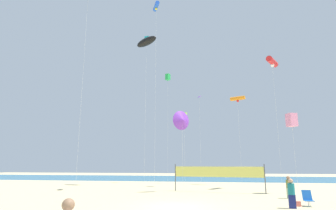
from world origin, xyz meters
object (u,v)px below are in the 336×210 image
(kite_orange_tube, at_px, (238,99))
(kite_violet_diamond, at_px, (199,99))
(folding_beach_chair, at_px, (308,198))
(kite_violet_delta, at_px, (182,120))
(beachgoer_teal_shirt, at_px, (291,192))
(kite_green_box, at_px, (168,77))
(beachgoer_olive_shirt, at_px, (289,186))
(kite_black_inflatable, at_px, (147,42))
(kite_blue_tube, at_px, (156,7))
(kite_lime_box, at_px, (184,116))
(beach_handbag, at_px, (298,204))
(kite_red_tube, at_px, (272,62))
(kite_pink_box, at_px, (292,120))
(volleyball_net, at_px, (218,173))

(kite_orange_tube, height_order, kite_violet_diamond, kite_violet_diamond)
(folding_beach_chair, height_order, kite_violet_delta, kite_violet_delta)
(beachgoer_teal_shirt, relative_size, kite_green_box, 0.11)
(beachgoer_olive_shirt, distance_m, kite_green_box, 22.87)
(kite_black_inflatable, bearing_deg, kite_orange_tube, 13.71)
(kite_blue_tube, relative_size, kite_lime_box, 2.32)
(beach_handbag, distance_m, kite_red_tube, 17.40)
(kite_red_tube, xyz_separation_m, kite_lime_box, (-9.63, 1.52, -5.33))
(folding_beach_chair, height_order, beach_handbag, folding_beach_chair)
(folding_beach_chair, bearing_deg, kite_pink_box, 53.07)
(kite_black_inflatable, distance_m, kite_violet_diamond, 10.03)
(beach_handbag, bearing_deg, kite_pink_box, 74.98)
(kite_pink_box, bearing_deg, kite_orange_tube, 111.22)
(beachgoer_olive_shirt, bearing_deg, beach_handbag, 168.57)
(volleyball_net, xyz_separation_m, kite_red_tube, (6.14, 4.01, 11.38))
(kite_orange_tube, relative_size, kite_blue_tube, 0.57)
(kite_violet_diamond, height_order, kite_pink_box, kite_violet_diamond)
(kite_black_inflatable, bearing_deg, folding_beach_chair, -46.19)
(beachgoer_olive_shirt, bearing_deg, beachgoer_teal_shirt, 164.28)
(beachgoer_teal_shirt, distance_m, kite_red_tube, 17.57)
(beachgoer_teal_shirt, relative_size, kite_lime_box, 0.20)
(beachgoer_olive_shirt, bearing_deg, kite_pink_box, -27.18)
(beachgoer_teal_shirt, distance_m, kite_green_box, 25.81)
(kite_red_tube, distance_m, kite_green_box, 14.37)
(beachgoer_teal_shirt, height_order, kite_violet_diamond, kite_violet_diamond)
(kite_green_box, bearing_deg, kite_red_tube, -29.45)
(volleyball_net, bearing_deg, kite_violet_delta, -167.28)
(beach_handbag, distance_m, kite_pink_box, 9.74)
(beach_handbag, relative_size, kite_black_inflatable, 0.02)
(kite_black_inflatable, bearing_deg, volleyball_net, -38.54)
(kite_green_box, bearing_deg, kite_violet_diamond, -9.73)
(kite_violet_delta, distance_m, kite_blue_tube, 12.60)
(beachgoer_teal_shirt, relative_size, beach_handbag, 4.55)
(beachgoer_olive_shirt, height_order, kite_violet_delta, kite_violet_delta)
(beachgoer_teal_shirt, distance_m, kite_lime_box, 17.30)
(kite_red_tube, height_order, kite_lime_box, kite_red_tube)
(beachgoer_teal_shirt, distance_m, kite_pink_box, 10.16)
(kite_pink_box, bearing_deg, kite_blue_tube, 177.21)
(kite_black_inflatable, xyz_separation_m, kite_pink_box, (14.80, -6.78, -11.52))
(beachgoer_teal_shirt, height_order, volleyball_net, volleyball_net)
(kite_black_inflatable, height_order, kite_red_tube, kite_black_inflatable)
(kite_lime_box, bearing_deg, volleyball_net, -57.71)
(kite_lime_box, bearing_deg, kite_violet_diamond, 73.13)
(kite_violet_diamond, bearing_deg, beachgoer_teal_shirt, -72.19)
(volleyball_net, distance_m, kite_violet_delta, 5.56)
(folding_beach_chair, xyz_separation_m, kite_orange_tube, (-2.34, 16.73, 9.92))
(kite_violet_delta, height_order, kite_red_tube, kite_red_tube)
(kite_blue_tube, relative_size, kite_pink_box, 2.82)
(volleyball_net, xyz_separation_m, kite_orange_tube, (2.79, 9.34, 8.75))
(beachgoer_teal_shirt, bearing_deg, kite_pink_box, 53.30)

